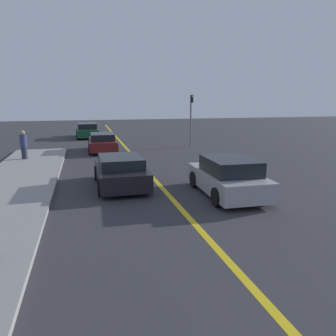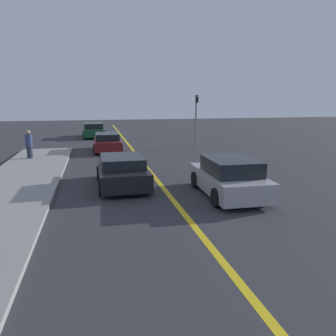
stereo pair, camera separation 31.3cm
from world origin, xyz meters
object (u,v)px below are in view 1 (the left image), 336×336
Objects in this scene: pedestrian_by_sign at (24,145)px; car_parked_left_lot at (87,130)px; car_far_distant at (103,142)px; car_near_right_lane at (228,177)px; car_ahead_center at (121,171)px; traffic_light at (191,115)px.

car_parked_left_lot is at bearing 72.26° from pedestrian_by_sign.
car_parked_left_lot is at bearing 96.84° from car_far_distant.
car_near_right_lane is 2.51× the size of pedestrian_by_sign.
car_parked_left_lot is 12.07m from pedestrian_by_sign.
pedestrian_by_sign is at bearing 134.29° from car_near_right_lane.
car_ahead_center is 12.10m from traffic_light.
pedestrian_by_sign is at bearing -163.75° from traffic_light.
car_ahead_center reaches higher than car_far_distant.
traffic_light is (11.09, 3.23, 1.40)m from pedestrian_by_sign.
car_far_distant is 8.89m from car_parked_left_lot.
traffic_light is at bearing 16.25° from pedestrian_by_sign.
car_ahead_center is 18.44m from car_parked_left_lot.
car_near_right_lane is 1.01× the size of car_ahead_center.
car_near_right_lane is 12.40m from car_far_distant.
car_ahead_center is at bearing -87.84° from car_far_distant.
car_parked_left_lot is (-4.78, 20.62, -0.03)m from car_near_right_lane.
car_far_distant is at bearing 30.08° from pedestrian_by_sign.
traffic_light is (2.63, 12.37, 1.68)m from car_near_right_lane.
pedestrian_by_sign is at bearing -148.80° from car_far_distant.
traffic_light reaches higher than pedestrian_by_sign.
traffic_light is (6.53, 0.59, 1.74)m from car_far_distant.
car_near_right_lane is 4.33m from car_ahead_center.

